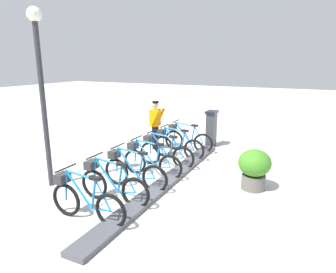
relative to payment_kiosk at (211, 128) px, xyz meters
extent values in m
plane|color=beige|center=(-0.05, 3.69, -0.67)|extent=(60.00, 60.00, 0.00)
cube|color=#47474C|center=(-0.05, 3.69, -0.62)|extent=(0.44, 6.71, 0.10)
cube|color=#38383D|center=(0.00, 0.00, -0.07)|extent=(0.28, 0.44, 1.20)
cube|color=#194C8C|center=(0.15, 0.00, 0.28)|extent=(0.03, 0.30, 0.40)
cube|color=black|center=(0.00, 0.00, 0.57)|extent=(0.36, 0.52, 0.08)
torus|color=black|center=(-0.03, 0.94, -0.33)|extent=(0.67, 0.07, 0.67)
torus|color=black|center=(1.02, 0.94, -0.33)|extent=(0.67, 0.07, 0.67)
cylinder|color=blue|center=(0.68, 0.94, -0.05)|extent=(0.60, 0.05, 0.70)
cylinder|color=blue|center=(0.34, 0.94, -0.09)|extent=(0.16, 0.04, 0.61)
cylinder|color=blue|center=(0.62, 0.94, 0.25)|extent=(0.69, 0.05, 0.11)
cylinder|color=blue|center=(0.18, 0.94, -0.36)|extent=(0.43, 0.03, 0.09)
cylinder|color=blue|center=(0.12, 0.94, -0.06)|extent=(0.33, 0.03, 0.56)
cylinder|color=blue|center=(0.99, 0.94, -0.02)|extent=(0.10, 0.04, 0.62)
cube|color=black|center=(0.28, 0.94, 0.24)|extent=(0.22, 0.10, 0.06)
cylinder|color=black|center=(0.96, 0.94, 0.33)|extent=(0.03, 0.54, 0.03)
cube|color=#2D2D2D|center=(1.07, 0.94, 0.11)|extent=(0.20, 0.28, 0.18)
torus|color=black|center=(-0.03, 1.78, -0.33)|extent=(0.67, 0.07, 0.67)
torus|color=black|center=(1.02, 1.79, -0.33)|extent=(0.67, 0.07, 0.67)
cylinder|color=blue|center=(0.68, 1.78, -0.05)|extent=(0.60, 0.05, 0.70)
cylinder|color=blue|center=(0.34, 1.78, -0.09)|extent=(0.16, 0.04, 0.61)
cylinder|color=blue|center=(0.62, 1.78, 0.25)|extent=(0.69, 0.05, 0.11)
cylinder|color=blue|center=(0.18, 1.78, -0.36)|extent=(0.43, 0.03, 0.09)
cylinder|color=blue|center=(0.12, 1.78, -0.06)|extent=(0.33, 0.03, 0.56)
cylinder|color=blue|center=(0.99, 1.79, -0.02)|extent=(0.10, 0.04, 0.62)
cube|color=black|center=(0.28, 1.78, 0.24)|extent=(0.22, 0.10, 0.06)
cylinder|color=black|center=(0.96, 1.79, 0.33)|extent=(0.03, 0.54, 0.03)
cube|color=#2D2D2D|center=(1.07, 1.79, 0.11)|extent=(0.20, 0.28, 0.18)
torus|color=black|center=(-0.03, 2.62, -0.33)|extent=(0.67, 0.07, 0.67)
torus|color=black|center=(1.02, 2.63, -0.33)|extent=(0.67, 0.07, 0.67)
cylinder|color=#206DB7|center=(0.68, 2.63, -0.05)|extent=(0.60, 0.05, 0.70)
cylinder|color=#206DB7|center=(0.34, 2.63, -0.09)|extent=(0.16, 0.04, 0.61)
cylinder|color=#206DB7|center=(0.62, 2.63, 0.25)|extent=(0.69, 0.05, 0.11)
cylinder|color=#206DB7|center=(0.18, 2.63, -0.36)|extent=(0.43, 0.03, 0.09)
cylinder|color=#206DB7|center=(0.12, 2.63, -0.06)|extent=(0.33, 0.03, 0.56)
cylinder|color=#206DB7|center=(0.99, 2.63, -0.02)|extent=(0.10, 0.04, 0.62)
cube|color=black|center=(0.28, 2.63, 0.24)|extent=(0.22, 0.10, 0.06)
cylinder|color=black|center=(0.96, 2.63, 0.33)|extent=(0.03, 0.54, 0.03)
cube|color=#2D2D2D|center=(1.07, 2.63, 0.11)|extent=(0.20, 0.28, 0.18)
torus|color=black|center=(-0.03, 3.47, -0.33)|extent=(0.67, 0.07, 0.67)
torus|color=black|center=(1.02, 3.47, -0.33)|extent=(0.67, 0.07, 0.67)
cylinder|color=#1A76BB|center=(0.68, 3.47, -0.05)|extent=(0.60, 0.05, 0.70)
cylinder|color=#1A76BB|center=(0.34, 3.47, -0.09)|extent=(0.16, 0.04, 0.61)
cylinder|color=#1A76BB|center=(0.62, 3.47, 0.25)|extent=(0.69, 0.05, 0.11)
cylinder|color=#1A76BB|center=(0.18, 3.47, -0.36)|extent=(0.43, 0.03, 0.09)
cylinder|color=#1A76BB|center=(0.12, 3.47, -0.06)|extent=(0.33, 0.03, 0.56)
cylinder|color=#1A76BB|center=(0.99, 3.47, -0.02)|extent=(0.10, 0.04, 0.62)
cube|color=black|center=(0.28, 3.47, 0.24)|extent=(0.22, 0.10, 0.06)
cylinder|color=black|center=(0.96, 3.47, 0.33)|extent=(0.03, 0.54, 0.03)
cube|color=#2D2D2D|center=(1.07, 3.47, 0.11)|extent=(0.20, 0.28, 0.18)
torus|color=black|center=(-0.03, 4.31, -0.33)|extent=(0.67, 0.07, 0.67)
torus|color=black|center=(1.02, 4.32, -0.33)|extent=(0.67, 0.07, 0.67)
cylinder|color=#1D79BC|center=(0.68, 4.32, -0.05)|extent=(0.60, 0.05, 0.70)
cylinder|color=#1D79BC|center=(0.34, 4.32, -0.09)|extent=(0.16, 0.04, 0.61)
cylinder|color=#1D79BC|center=(0.62, 4.32, 0.25)|extent=(0.69, 0.05, 0.11)
cylinder|color=#1D79BC|center=(0.18, 4.31, -0.36)|extent=(0.43, 0.03, 0.09)
cylinder|color=#1D79BC|center=(0.12, 4.31, -0.06)|extent=(0.33, 0.03, 0.56)
cylinder|color=#1D79BC|center=(0.99, 4.32, -0.02)|extent=(0.10, 0.04, 0.62)
cube|color=black|center=(0.28, 4.31, 0.24)|extent=(0.22, 0.10, 0.06)
cylinder|color=black|center=(0.96, 4.32, 0.33)|extent=(0.03, 0.54, 0.03)
cube|color=#2D2D2D|center=(1.07, 4.32, 0.11)|extent=(0.20, 0.28, 0.18)
torus|color=black|center=(-0.03, 5.16, -0.33)|extent=(0.67, 0.07, 0.67)
torus|color=black|center=(1.02, 5.16, -0.33)|extent=(0.67, 0.07, 0.67)
cylinder|color=#1678BA|center=(0.68, 5.16, -0.05)|extent=(0.60, 0.05, 0.70)
cylinder|color=#1678BA|center=(0.34, 5.16, -0.09)|extent=(0.16, 0.04, 0.61)
cylinder|color=#1678BA|center=(0.62, 5.16, 0.25)|extent=(0.69, 0.05, 0.11)
cylinder|color=#1678BA|center=(0.18, 5.16, -0.36)|extent=(0.43, 0.03, 0.09)
cylinder|color=#1678BA|center=(0.12, 5.16, -0.06)|extent=(0.33, 0.03, 0.56)
cylinder|color=#1678BA|center=(0.99, 5.16, -0.02)|extent=(0.10, 0.04, 0.62)
cube|color=black|center=(0.28, 5.16, 0.24)|extent=(0.22, 0.10, 0.06)
cylinder|color=black|center=(0.96, 5.16, 0.33)|extent=(0.03, 0.54, 0.03)
cube|color=#2D2D2D|center=(1.07, 5.16, 0.11)|extent=(0.20, 0.28, 0.18)
torus|color=black|center=(-0.03, 6.00, -0.33)|extent=(0.67, 0.07, 0.67)
torus|color=black|center=(1.02, 6.01, -0.33)|extent=(0.67, 0.07, 0.67)
cylinder|color=#1D79B7|center=(0.68, 6.01, -0.05)|extent=(0.60, 0.05, 0.70)
cylinder|color=#1D79B7|center=(0.34, 6.00, -0.09)|extent=(0.16, 0.04, 0.61)
cylinder|color=#1D79B7|center=(0.62, 6.00, 0.25)|extent=(0.69, 0.05, 0.11)
cylinder|color=#1D79B7|center=(0.18, 6.00, -0.36)|extent=(0.43, 0.03, 0.09)
cylinder|color=#1D79B7|center=(0.12, 6.00, -0.06)|extent=(0.33, 0.03, 0.56)
cylinder|color=#1D79B7|center=(0.99, 6.01, -0.02)|extent=(0.10, 0.04, 0.62)
cube|color=black|center=(0.28, 6.00, 0.24)|extent=(0.22, 0.10, 0.06)
cylinder|color=black|center=(0.96, 6.01, 0.33)|extent=(0.03, 0.54, 0.03)
cube|color=#2D2D2D|center=(1.07, 6.01, 0.11)|extent=(0.20, 0.28, 0.18)
cube|color=white|center=(1.59, 1.02, -0.62)|extent=(0.27, 0.13, 0.10)
cube|color=white|center=(1.69, 1.25, -0.62)|extent=(0.27, 0.13, 0.10)
cylinder|color=black|center=(1.65, 1.04, -0.24)|extent=(0.15, 0.15, 0.82)
cylinder|color=black|center=(1.63, 1.24, -0.24)|extent=(0.15, 0.15, 0.82)
cube|color=orange|center=(1.64, 1.14, 0.43)|extent=(0.29, 0.42, 0.56)
cylinder|color=orange|center=(1.56, 0.87, 0.46)|extent=(0.34, 0.13, 0.57)
cylinder|color=orange|center=(1.52, 1.39, 0.46)|extent=(0.34, 0.13, 0.57)
sphere|color=tan|center=(1.64, 1.14, 0.86)|extent=(0.22, 0.22, 0.22)
cylinder|color=black|center=(1.62, 1.14, 0.96)|extent=(0.22, 0.22, 0.06)
cylinder|color=#2D2D33|center=(2.46, 5.04, 1.25)|extent=(0.12, 0.12, 3.84)
sphere|color=#F2EDCC|center=(2.46, 5.04, 3.27)|extent=(0.32, 0.32, 0.32)
cylinder|color=#59544C|center=(-2.05, 3.13, -0.49)|extent=(0.56, 0.56, 0.35)
ellipsoid|color=#3A791F|center=(-2.05, 3.13, -0.02)|extent=(0.76, 0.76, 0.64)
camera|label=1|loc=(-3.07, 9.95, 2.28)|focal=31.87mm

